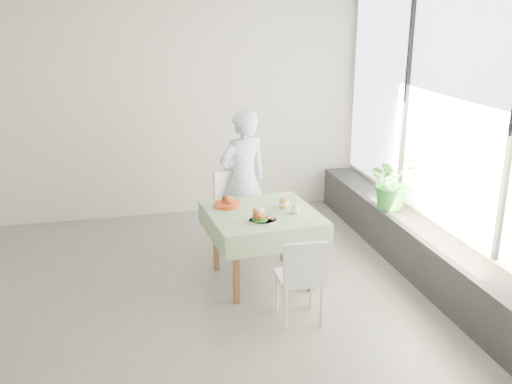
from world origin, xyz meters
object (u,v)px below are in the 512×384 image
object	(u,v)px
juice_cup_orange	(284,202)
potted_plant	(393,181)
diner	(243,180)
chair_near	(299,294)
main_dish	(261,217)
cafe_table	(262,238)
chair_far	(240,228)

from	to	relation	value
juice_cup_orange	potted_plant	bearing A→B (deg)	15.26
diner	potted_plant	distance (m)	1.67
diner	potted_plant	world-z (taller)	diner
diner	juice_cup_orange	world-z (taller)	diner
diner	potted_plant	size ratio (longest dim) A/B	2.55
chair_near	juice_cup_orange	world-z (taller)	juice_cup_orange
juice_cup_orange	diner	bearing A→B (deg)	105.75
main_dish	juice_cup_orange	distance (m)	0.44
cafe_table	diner	world-z (taller)	diner
chair_far	chair_near	size ratio (longest dim) A/B	1.16
chair_near	diner	size ratio (longest dim) A/B	0.50
cafe_table	main_dish	xyz separation A→B (m)	(-0.07, -0.26, 0.33)
diner	chair_far	bearing A→B (deg)	44.13
juice_cup_orange	chair_far	bearing A→B (deg)	113.48
chair_far	potted_plant	distance (m)	1.79
chair_near	potted_plant	xyz separation A→B (m)	(1.47, 1.25, 0.57)
chair_near	main_dish	size ratio (longest dim) A/B	2.89
cafe_table	potted_plant	distance (m)	1.70
chair_near	diner	xyz separation A→B (m)	(-0.13, 1.70, 0.56)
juice_cup_orange	potted_plant	xyz separation A→B (m)	(1.37, 0.37, 0.01)
chair_far	diner	distance (m)	0.54
chair_near	main_dish	bearing A→B (deg)	110.23
diner	main_dish	world-z (taller)	diner
juice_cup_orange	main_dish	bearing A→B (deg)	-134.97
potted_plant	main_dish	bearing A→B (deg)	-157.89
cafe_table	chair_far	size ratio (longest dim) A/B	1.21
main_dish	diner	bearing A→B (deg)	86.34
cafe_table	potted_plant	xyz separation A→B (m)	(1.61, 0.42, 0.35)
chair_near	juice_cup_orange	bearing A→B (deg)	83.41
cafe_table	juice_cup_orange	distance (m)	0.42
cafe_table	chair_near	bearing A→B (deg)	-80.73
main_dish	juice_cup_orange	world-z (taller)	juice_cup_orange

